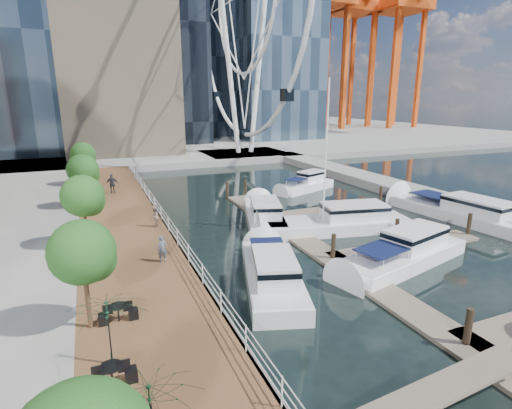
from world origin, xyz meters
name	(u,v)px	position (x,y,z in m)	size (l,w,h in m)	color
ground	(376,338)	(0.00, 0.00, 0.00)	(520.00, 520.00, 0.00)	black
boardwalk	(127,243)	(-9.00, 15.00, 0.50)	(6.00, 60.00, 1.00)	brown
seawall	(171,238)	(-6.00, 15.00, 0.50)	(0.25, 60.00, 1.00)	#595954
land_far	(130,134)	(0.00, 102.00, 0.50)	(200.00, 114.00, 1.00)	gray
breakwater	(405,191)	(20.00, 20.00, 0.50)	(4.00, 60.00, 1.00)	gray
pier	(245,155)	(14.00, 52.00, 0.50)	(14.00, 12.00, 1.00)	gray
railing	(168,224)	(-6.10, 15.00, 1.52)	(0.10, 60.00, 1.05)	white
floating_docks	(375,234)	(7.97, 9.98, 0.49)	(16.00, 34.00, 2.60)	#6D6051
port_cranes	(356,64)	(67.67, 95.67, 20.00)	(40.00, 52.00, 38.00)	#D84C14
street_trees	(82,196)	(-11.40, 14.00, 4.29)	(2.60, 42.60, 4.60)	#3F2B1C
yacht_foreground	(402,264)	(6.71, 5.83, 0.00)	(2.95, 11.02, 2.15)	white
pedestrian_near	(162,249)	(-7.44, 9.67, 1.78)	(0.57, 0.38, 1.57)	#4C5465
pedestrian_mid	(154,217)	(-6.86, 16.38, 1.77)	(0.75, 0.58, 1.54)	gray
pedestrian_far	(112,184)	(-8.96, 28.69, 1.97)	(1.14, 0.48, 1.95)	#373D45
moored_yachts	(355,233)	(7.67, 11.93, 0.00)	(25.63, 36.59, 11.50)	white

